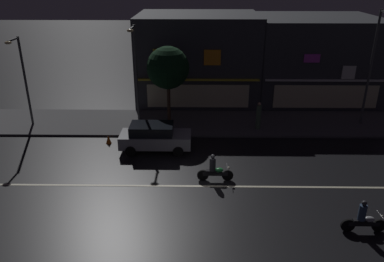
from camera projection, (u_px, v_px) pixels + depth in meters
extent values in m
plane|color=black|center=(197.00, 186.00, 19.43)|extent=(140.00, 140.00, 0.00)
cube|color=beige|center=(197.00, 186.00, 19.43)|extent=(30.95, 0.16, 0.01)
cube|color=#4C4C4F|center=(198.00, 123.00, 27.35)|extent=(32.58, 4.92, 0.14)
cube|color=#383A3F|center=(313.00, 58.00, 32.21)|extent=(9.92, 8.66, 6.74)
cube|color=white|center=(328.00, 80.00, 28.42)|extent=(9.42, 0.24, 0.12)
cube|color=white|center=(349.00, 72.00, 28.22)|extent=(0.98, 0.08, 1.00)
cube|color=#D83FD8|center=(312.00, 58.00, 27.85)|extent=(1.17, 0.08, 0.61)
cube|color=beige|center=(325.00, 97.00, 28.98)|extent=(7.93, 0.06, 1.80)
cube|color=#383A3F|center=(198.00, 57.00, 31.77)|extent=(9.77, 7.50, 7.01)
cube|color=yellow|center=(198.00, 80.00, 28.56)|extent=(9.28, 0.24, 0.12)
cube|color=orange|center=(212.00, 58.00, 27.94)|extent=(1.25, 0.08, 1.15)
cube|color=yellow|center=(166.00, 57.00, 27.97)|extent=(1.95, 0.08, 1.12)
cube|color=beige|center=(198.00, 96.00, 29.12)|extent=(7.81, 0.06, 1.80)
cylinder|color=#47494C|center=(26.00, 82.00, 25.78)|extent=(0.16, 0.16, 6.13)
cube|color=#47494C|center=(13.00, 40.00, 23.98)|extent=(0.10, 1.40, 0.10)
ellipsoid|color=#F9E099|center=(8.00, 43.00, 23.37)|extent=(0.44, 0.32, 0.20)
cylinder|color=#47494C|center=(136.00, 75.00, 26.35)|extent=(0.16, 0.16, 6.76)
cube|color=#47494C|center=(132.00, 28.00, 24.43)|extent=(0.10, 1.40, 0.10)
ellipsoid|color=#F9E099|center=(130.00, 31.00, 23.81)|extent=(0.44, 0.32, 0.20)
cylinder|color=#47494C|center=(370.00, 69.00, 25.56)|extent=(0.16, 0.16, 7.81)
cylinder|color=#4C664C|center=(258.00, 117.00, 25.85)|extent=(0.33, 0.33, 1.68)
sphere|color=tan|center=(259.00, 104.00, 25.48)|extent=(0.22, 0.22, 0.22)
cylinder|color=#473323|center=(169.00, 103.00, 26.95)|extent=(0.24, 0.24, 2.74)
sphere|color=black|center=(168.00, 68.00, 25.95)|extent=(2.94, 2.94, 2.94)
cube|color=#9EA0A5|center=(156.00, 139.00, 23.15)|extent=(4.30, 1.78, 0.76)
cube|color=black|center=(152.00, 129.00, 22.89)|extent=(2.58, 1.57, 0.60)
cube|color=#F9F2CC|center=(190.00, 134.00, 23.64)|extent=(0.08, 0.20, 0.12)
cube|color=#F9F2CC|center=(190.00, 142.00, 22.53)|extent=(0.08, 0.20, 0.12)
cylinder|color=black|center=(180.00, 139.00, 24.10)|extent=(0.62, 0.20, 0.62)
cylinder|color=black|center=(178.00, 151.00, 22.46)|extent=(0.62, 0.20, 0.62)
cylinder|color=black|center=(135.00, 139.00, 24.14)|extent=(0.62, 0.20, 0.62)
cylinder|color=black|center=(131.00, 151.00, 22.50)|extent=(0.62, 0.20, 0.62)
cylinder|color=black|center=(379.00, 226.00, 15.96)|extent=(0.60, 0.08, 0.60)
cylinder|color=black|center=(348.00, 225.00, 15.98)|extent=(0.60, 0.10, 0.60)
cube|color=black|center=(364.00, 223.00, 15.93)|extent=(1.30, 0.14, 0.20)
ellipsoid|color=#B2B7BC|center=(369.00, 219.00, 15.84)|extent=(0.44, 0.26, 0.24)
cube|color=black|center=(360.00, 220.00, 15.87)|extent=(0.56, 0.22, 0.10)
cylinder|color=slate|center=(380.00, 215.00, 15.74)|extent=(0.03, 0.60, 0.03)
sphere|color=white|center=(382.00, 217.00, 15.78)|extent=(0.14, 0.14, 0.14)
cylinder|color=#334766|center=(362.00, 213.00, 15.71)|extent=(0.32, 0.32, 0.70)
sphere|color=#333338|center=(364.00, 203.00, 15.53)|extent=(0.22, 0.22, 0.22)
cylinder|color=black|center=(228.00, 175.00, 19.86)|extent=(0.60, 0.08, 0.60)
cylinder|color=black|center=(203.00, 175.00, 19.88)|extent=(0.60, 0.10, 0.60)
cube|color=black|center=(215.00, 174.00, 19.83)|extent=(1.30, 0.14, 0.20)
ellipsoid|color=#268C3F|center=(219.00, 170.00, 19.74)|extent=(0.44, 0.26, 0.24)
cube|color=black|center=(211.00, 171.00, 19.78)|extent=(0.56, 0.22, 0.10)
cylinder|color=slate|center=(227.00, 166.00, 19.65)|extent=(0.03, 0.60, 0.03)
sphere|color=white|center=(229.00, 168.00, 19.68)|extent=(0.14, 0.14, 0.14)
cylinder|color=#232328|center=(213.00, 164.00, 19.62)|extent=(0.32, 0.32, 0.70)
sphere|color=#333338|center=(213.00, 156.00, 19.44)|extent=(0.22, 0.22, 0.22)
cone|color=orange|center=(109.00, 139.00, 24.15)|extent=(0.36, 0.36, 0.55)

